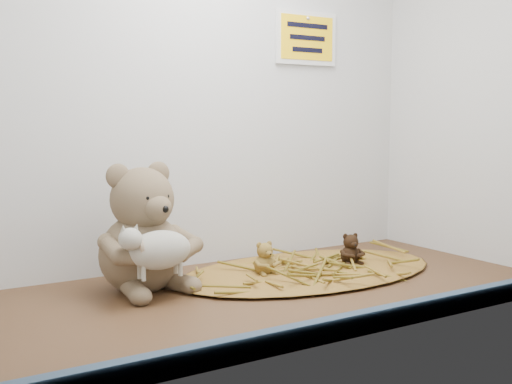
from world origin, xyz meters
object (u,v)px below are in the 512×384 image
main_teddy (141,227)px  toy_lamb (160,250)px  mini_teddy_brown (350,247)px  mini_teddy_tan (265,256)px

main_teddy → toy_lamb: (0.00, -9.29, -3.07)cm
main_teddy → mini_teddy_brown: bearing=-18.4°
main_teddy → mini_teddy_tan: size_ratio=3.61×
main_teddy → mini_teddy_brown: 49.85cm
main_teddy → mini_teddy_tan: 27.95cm
toy_lamb → mini_teddy_tan: bearing=9.5°
main_teddy → mini_teddy_tan: bearing=-20.8°
mini_teddy_tan → mini_teddy_brown: (22.40, -2.06, 0.02)cm
mini_teddy_tan → mini_teddy_brown: size_ratio=1.00×
toy_lamb → mini_teddy_tan: size_ratio=2.26×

